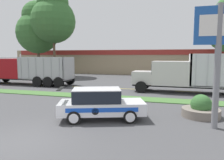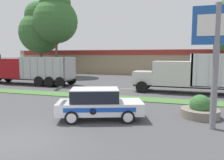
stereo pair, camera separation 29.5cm
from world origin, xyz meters
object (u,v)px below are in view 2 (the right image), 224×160
at_px(store_sign_post, 217,43).
at_px(traffic_cone, 133,109).
at_px(dump_truck_lead, 24,71).
at_px(dump_truck_mid, 188,75).
at_px(stone_planter, 200,110).
at_px(rally_car, 98,103).

xyz_separation_m(store_sign_post, traffic_cone, (-3.99, 1.33, -3.58)).
bearing_deg(dump_truck_lead, store_sign_post, -28.70).
height_order(dump_truck_mid, stone_planter, dump_truck_mid).
xyz_separation_m(dump_truck_lead, dump_truck_mid, (18.12, -0.64, 0.02)).
bearing_deg(store_sign_post, dump_truck_mid, 95.42).
distance_m(dump_truck_mid, stone_planter, 8.01).
relative_size(store_sign_post, traffic_cone, 8.89).
xyz_separation_m(dump_truck_mid, store_sign_post, (0.93, -9.78, 2.32)).
height_order(dump_truck_lead, traffic_cone, dump_truck_lead).
bearing_deg(rally_car, stone_planter, 21.87).
distance_m(dump_truck_lead, stone_planter, 20.54).
bearing_deg(dump_truck_mid, traffic_cone, -109.92).
height_order(stone_planter, traffic_cone, stone_planter).
bearing_deg(stone_planter, rally_car, -158.13).
distance_m(store_sign_post, traffic_cone, 5.53).
distance_m(dump_truck_mid, traffic_cone, 9.08).
xyz_separation_m(rally_car, traffic_cone, (1.55, 1.52, -0.54)).
distance_m(store_sign_post, stone_planter, 3.96).
relative_size(rally_car, traffic_cone, 7.53).
relative_size(dump_truck_lead, stone_planter, 5.24).
distance_m(dump_truck_lead, dump_truck_mid, 18.13).
height_order(store_sign_post, stone_planter, store_sign_post).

